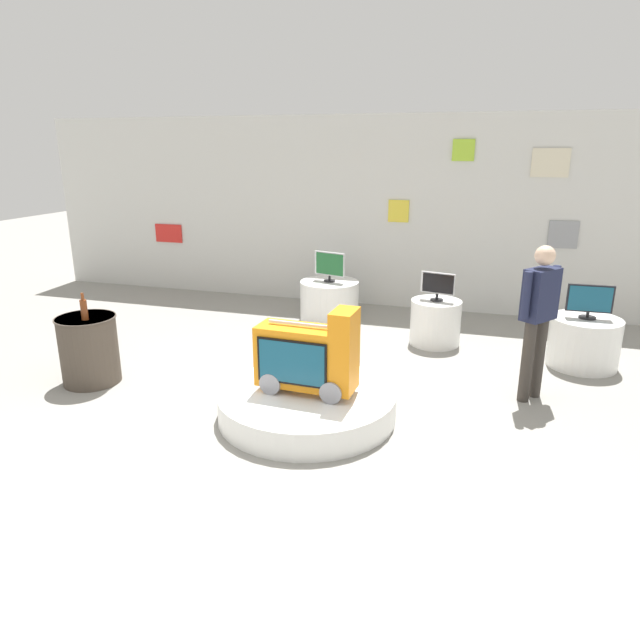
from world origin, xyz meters
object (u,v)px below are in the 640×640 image
(display_pedestal_right_rear, at_px, (329,301))
(side_table_round, at_px, (89,349))
(tv_on_left_rear, at_px, (438,285))
(main_display_pedestal, at_px, (307,404))
(novelty_firetruck_tv, at_px, (308,359))
(display_pedestal_left_rear, at_px, (435,322))
(shopper_browsing_near_truck, at_px, (538,312))
(tv_on_center_rear, at_px, (590,300))
(tv_on_right_rear, at_px, (330,265))
(display_pedestal_center_rear, at_px, (584,342))
(bottle_on_side_table, at_px, (84,309))

(display_pedestal_right_rear, distance_m, side_table_round, 3.63)
(tv_on_left_rear, bearing_deg, side_table_round, -145.75)
(main_display_pedestal, xyz_separation_m, novelty_firetruck_tv, (0.02, -0.01, 0.48))
(main_display_pedestal, bearing_deg, display_pedestal_left_rear, 69.00)
(display_pedestal_left_rear, xyz_separation_m, shopper_browsing_near_truck, (1.14, -1.46, 0.65))
(display_pedestal_right_rear, bearing_deg, tv_on_center_rear, -15.41)
(tv_on_center_rear, relative_size, shopper_browsing_near_truck, 0.31)
(tv_on_right_rear, bearing_deg, tv_on_center_rear, -15.35)
(tv_on_left_rear, distance_m, tv_on_center_rear, 1.82)
(display_pedestal_center_rear, relative_size, shopper_browsing_near_truck, 0.50)
(tv_on_right_rear, xyz_separation_m, shopper_browsing_near_truck, (2.80, -2.11, 0.10))
(side_table_round, bearing_deg, novelty_firetruck_tv, -2.59)
(tv_on_center_rear, height_order, shopper_browsing_near_truck, shopper_browsing_near_truck)
(main_display_pedestal, height_order, tv_on_right_rear, tv_on_right_rear)
(tv_on_right_rear, distance_m, side_table_round, 3.66)
(tv_on_center_rear, distance_m, shopper_browsing_near_truck, 1.34)
(display_pedestal_center_rear, bearing_deg, main_display_pedestal, -140.91)
(tv_on_right_rear, bearing_deg, display_pedestal_right_rear, 105.95)
(display_pedestal_right_rear, relative_size, tv_on_right_rear, 1.78)
(tv_on_left_rear, relative_size, display_pedestal_center_rear, 0.55)
(main_display_pedestal, xyz_separation_m, side_table_round, (-2.59, 0.11, 0.26))
(display_pedestal_left_rear, xyz_separation_m, tv_on_center_rear, (1.79, -0.30, 0.52))
(display_pedestal_left_rear, bearing_deg, side_table_round, -145.70)
(main_display_pedestal, relative_size, tv_on_left_rear, 3.88)
(main_display_pedestal, height_order, tv_on_left_rear, tv_on_left_rear)
(novelty_firetruck_tv, xyz_separation_m, tv_on_left_rear, (0.96, 2.55, 0.20))
(display_pedestal_left_rear, relative_size, tv_on_left_rear, 1.49)
(main_display_pedestal, bearing_deg, shopper_browsing_near_truck, 27.14)
(side_table_round, height_order, bottle_on_side_table, bottle_on_side_table)
(display_pedestal_right_rear, relative_size, side_table_round, 1.16)
(main_display_pedestal, bearing_deg, display_pedestal_right_rear, 102.11)
(display_pedestal_left_rear, relative_size, shopper_browsing_near_truck, 0.41)
(main_display_pedestal, relative_size, tv_on_right_rear, 3.49)
(display_pedestal_left_rear, height_order, display_pedestal_center_rear, same)
(display_pedestal_left_rear, height_order, tv_on_left_rear, tv_on_left_rear)
(tv_on_right_rear, relative_size, side_table_round, 0.65)
(display_pedestal_left_rear, relative_size, display_pedestal_center_rear, 0.82)
(tv_on_right_rear, xyz_separation_m, bottle_on_side_table, (-1.84, -3.16, 0.03))
(display_pedestal_left_rear, xyz_separation_m, tv_on_left_rear, (0.00, -0.00, 0.52))
(tv_on_center_rear, bearing_deg, bottle_on_side_table, -157.29)
(display_pedestal_center_rear, relative_size, side_table_round, 1.06)
(novelty_firetruck_tv, xyz_separation_m, shopper_browsing_near_truck, (2.10, 1.09, 0.34))
(tv_on_left_rear, relative_size, side_table_round, 0.59)
(novelty_firetruck_tv, relative_size, shopper_browsing_near_truck, 0.60)
(main_display_pedestal, distance_m, display_pedestal_right_rear, 3.27)
(tv_on_right_rear, bearing_deg, display_pedestal_center_rear, -15.29)
(bottle_on_side_table, bearing_deg, shopper_browsing_near_truck, 12.82)
(shopper_browsing_near_truck, bearing_deg, tv_on_right_rear, 143.06)
(novelty_firetruck_tv, bearing_deg, side_table_round, 177.41)
(display_pedestal_center_rear, height_order, shopper_browsing_near_truck, shopper_browsing_near_truck)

